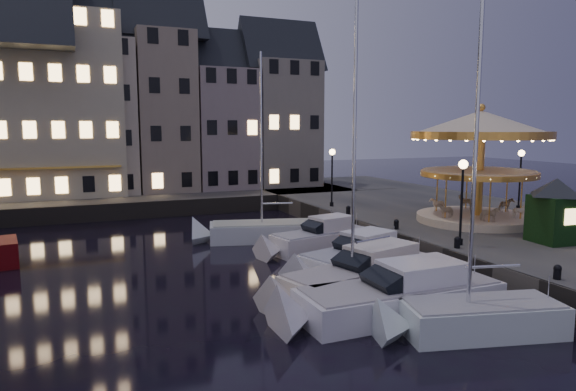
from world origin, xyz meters
name	(u,v)px	position (x,y,z in m)	size (l,w,h in m)	color
ground	(340,295)	(0.00, 0.00, 0.00)	(160.00, 160.00, 0.00)	black
quay_east	(490,229)	(14.00, 6.00, 0.65)	(16.00, 56.00, 1.30)	#474442
quay_north	(101,202)	(-8.00, 28.00, 0.65)	(44.00, 12.00, 1.30)	#474442
quaywall_e	(382,239)	(6.00, 6.00, 0.65)	(0.15, 44.00, 1.30)	#47423A
quaywall_n	(133,211)	(-6.00, 22.00, 0.65)	(48.00, 0.15, 1.30)	#47423A
streetlamp_b	(462,190)	(7.20, 1.00, 4.02)	(0.44, 0.44, 4.17)	black
streetlamp_c	(332,169)	(7.20, 14.50, 4.02)	(0.44, 0.44, 4.17)	black
streetlamp_d	(520,171)	(18.50, 8.00, 4.02)	(0.44, 0.44, 4.17)	black
bollard_a	(557,271)	(6.60, -5.00, 1.60)	(0.30, 0.30, 0.57)	black
bollard_b	(457,242)	(6.60, 0.50, 1.60)	(0.30, 0.30, 0.57)	black
bollard_c	(396,224)	(6.60, 5.50, 1.60)	(0.30, 0.30, 0.57)	black
bollard_d	(348,210)	(6.60, 11.00, 1.60)	(0.30, 0.30, 0.57)	black
townhouse_nb	(18,112)	(-14.05, 30.00, 8.28)	(6.16, 8.00, 13.80)	slate
townhouse_nc	(96,107)	(-8.00, 30.00, 8.78)	(6.82, 8.00, 14.80)	#B1A28C
townhouse_nd	(162,102)	(-2.25, 30.00, 9.28)	(5.50, 8.00, 15.80)	gray
townhouse_ne	(220,119)	(3.20, 30.00, 7.78)	(6.16, 8.00, 12.80)	gray
townhouse_nf	(279,115)	(9.25, 30.00, 8.28)	(6.82, 8.00, 13.80)	gray
hotel_corner	(18,94)	(-14.00, 30.00, 9.78)	(17.60, 9.00, 16.80)	#BDB291
motorboat_a	(466,320)	(1.92, -5.42, 0.54)	(6.50, 3.43, 10.70)	silver
motorboat_b	(391,299)	(0.63, -2.86, 0.64)	(8.96, 2.65, 2.15)	silver
motorboat_c	(359,278)	(0.85, -0.12, 0.68)	(9.02, 4.40, 11.99)	beige
motorboat_d	(352,261)	(2.04, 2.54, 0.64)	(7.14, 4.13, 2.15)	silver
motorboat_e	(316,241)	(2.38, 7.23, 0.64)	(7.08, 3.25, 2.15)	silver
motorboat_f	(265,232)	(0.76, 11.06, 0.53)	(9.07, 4.44, 12.07)	silver
carousel	(480,145)	(12.41, 5.51, 5.98)	(8.12, 8.12, 7.11)	beige
ticket_kiosk	(556,199)	(11.87, -0.40, 3.48)	(3.13, 3.13, 3.67)	black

